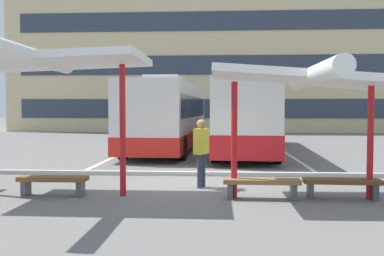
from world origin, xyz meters
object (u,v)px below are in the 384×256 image
Objects in this scene: bench_2 at (262,184)px; coach_bus_1 at (245,117)px; bench_1 at (53,182)px; coach_bus_0 at (169,117)px; bench_3 at (342,184)px; waiting_passenger_1 at (201,148)px; waiting_shelter_2 at (305,80)px; waiting_shelter_1 at (48,64)px.

coach_bus_1 is at bearing 88.43° from bench_2.
bench_1 is 0.93× the size of bench_2.
coach_bus_0 is 7.44× the size of bench_1.
bench_3 is (6.60, 0.05, 0.00)m from bench_1.
waiting_passenger_1 is at bearing 136.67° from bench_2.
bench_2 is 0.98× the size of waiting_passenger_1.
coach_bus_1 reaches higher than bench_2.
bench_1 is 6.16m from waiting_shelter_2.
waiting_passenger_1 is at bearing -78.90° from coach_bus_0.
waiting_shelter_1 is 2.91× the size of bench_1.
bench_2 is (3.38, -11.41, -1.28)m from coach_bus_0.
waiting_passenger_1 is at bearing 159.31° from bench_3.
bench_1 is (-1.42, -11.34, -1.29)m from coach_bus_0.
waiting_shelter_1 is 5.72m from waiting_shelter_2.
bench_1 is 0.93× the size of bench_3.
coach_bus_0 reaches higher than bench_2.
coach_bus_0 is 11.69m from waiting_shelter_1.
bench_3 is 3.50m from waiting_passenger_1.
bench_1 and bench_2 have the same top height.
bench_1 is 0.91× the size of waiting_passenger_1.
waiting_passenger_1 reaches higher than bench_3.
waiting_shelter_1 is at bearing -157.01° from waiting_passenger_1.
bench_1 is at bearing -97.13° from coach_bus_0.
bench_3 is (6.60, 0.23, -2.70)m from waiting_shelter_1.
coach_bus_0 reaches higher than waiting_passenger_1.
bench_1 and bench_3 have the same top height.
waiting_passenger_1 is at bearing 147.71° from waiting_shelter_2.
waiting_passenger_1 is (-2.31, 1.46, -1.62)m from waiting_shelter_2.
bench_2 is (-0.30, -10.87, -1.27)m from coach_bus_1.
coach_bus_1 is at bearing 97.95° from bench_3.
bench_1 is 4.80m from bench_2.
bench_3 is 0.98× the size of waiting_passenger_1.
coach_bus_1 reaches higher than bench_1.
waiting_shelter_2 is 2.67× the size of bench_3.
coach_bus_0 is 2.56× the size of waiting_shelter_1.
waiting_shelter_1 reaches higher than bench_2.
waiting_shelter_2 reaches higher than bench_1.
bench_3 is at bearing -65.34° from coach_bus_0.
waiting_shelter_2 is 2.48m from bench_2.
coach_bus_0 reaches higher than bench_3.
bench_2 is (-0.90, 0.13, -2.31)m from waiting_shelter_2.
coach_bus_1 is (3.68, -0.54, -0.01)m from coach_bus_0.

